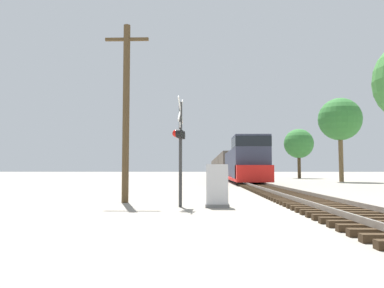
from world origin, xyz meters
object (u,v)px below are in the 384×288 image
object	(u,v)px
crossing_signal_near	(180,139)
tree_deep_background	(299,144)
freight_train	(224,166)
utility_pole	(126,109)
relay_cabinet	(217,186)
tree_mid_background	(340,120)

from	to	relation	value
crossing_signal_near	tree_deep_background	size ratio (longest dim) A/B	0.53
freight_train	utility_pole	bearing A→B (deg)	-97.10
crossing_signal_near	relay_cabinet	bearing A→B (deg)	94.36
crossing_signal_near	tree_deep_background	bearing A→B (deg)	167.33
freight_train	relay_cabinet	size ratio (longest dim) A/B	58.24
relay_cabinet	tree_deep_background	distance (m)	46.25
crossing_signal_near	tree_mid_background	world-z (taller)	tree_mid_background
crossing_signal_near	freight_train	bearing A→B (deg)	-177.92
freight_train	tree_deep_background	xyz separation A→B (m)	(10.47, -16.66, 3.25)
utility_pole	crossing_signal_near	bearing A→B (deg)	-36.00
crossing_signal_near	utility_pole	size ratio (longest dim) A/B	0.54
crossing_signal_near	utility_pole	distance (m)	3.17
utility_pole	tree_mid_background	bearing A→B (deg)	54.89
freight_train	utility_pole	size ratio (longest dim) A/B	12.07
tree_deep_background	relay_cabinet	bearing A→B (deg)	-107.89
utility_pole	tree_deep_background	world-z (taller)	tree_deep_background
relay_cabinet	tree_mid_background	bearing A→B (deg)	62.24
relay_cabinet	utility_pole	bearing A→B (deg)	154.57
tree_deep_background	freight_train	bearing A→B (deg)	122.16
relay_cabinet	tree_deep_background	world-z (taller)	tree_deep_background
relay_cabinet	tree_mid_background	xyz separation A→B (m)	(14.46, 27.48, 6.01)
freight_train	relay_cabinet	bearing A→B (deg)	-93.47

